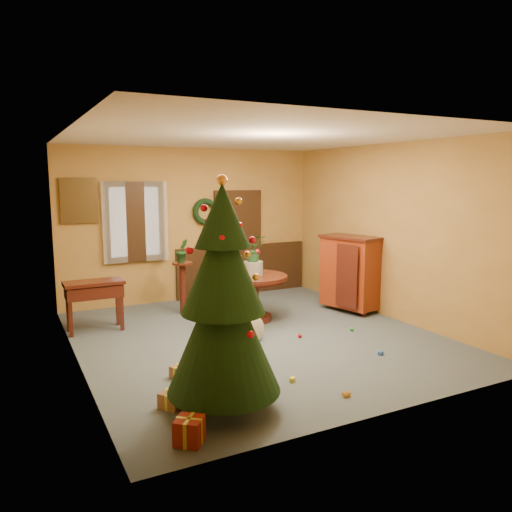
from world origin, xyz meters
TOP-DOWN VIEW (x-y plane):
  - room_envelope at (0.21, 2.70)m, footprint 5.50×5.50m
  - dining_table at (0.35, 0.82)m, footprint 1.11×1.11m
  - urn at (0.35, 0.82)m, footprint 0.31×0.31m
  - centerpiece_plant at (0.35, 0.82)m, footprint 0.38×0.33m
  - chair_near at (-0.25, 0.27)m, footprint 0.42×0.42m
  - chair_far at (0.28, 1.68)m, footprint 0.55×0.55m
  - guitar at (-0.15, -0.15)m, footprint 0.49×0.63m
  - plant_stand at (-0.54, 1.75)m, footprint 0.35×0.35m
  - stand_plant at (-0.54, 1.75)m, footprint 0.25×0.22m
  - christmas_tree at (-1.37, -1.94)m, footprint 1.14×1.14m
  - writing_desk at (-2.07, 1.42)m, footprint 0.88×0.44m
  - sideboard at (2.15, 0.61)m, footprint 0.79×1.14m
  - gift_a at (-1.78, -1.62)m, footprint 0.37×0.36m
  - gift_b at (-1.90, -2.40)m, footprint 0.33×0.33m
  - gift_c at (-1.47, -0.91)m, footprint 0.30×0.27m
  - gift_d at (-0.83, -0.74)m, footprint 0.39×0.25m
  - toy_a at (1.12, -1.42)m, footprint 0.09×0.08m
  - toy_b at (1.44, -0.39)m, footprint 0.06×0.06m
  - toy_c at (-0.38, -1.64)m, footprint 0.09×0.09m
  - toy_d at (0.55, -0.31)m, footprint 0.06×0.06m
  - toy_e at (-0.08, -2.26)m, footprint 0.08×0.05m

SIDE VIEW (x-z plane):
  - toy_a at x=1.12m, z-range 0.00..0.05m
  - toy_c at x=-0.38m, z-range 0.00..0.05m
  - toy_e at x=-0.08m, z-range 0.00..0.05m
  - toy_b at x=1.44m, z-range 0.00..0.06m
  - toy_d at x=0.55m, z-range 0.00..0.06m
  - gift_d at x=-0.83m, z-range 0.00..0.13m
  - gift_c at x=-1.47m, z-range 0.00..0.14m
  - gift_a at x=-1.78m, z-range 0.00..0.16m
  - gift_b at x=-1.90m, z-range 0.00..0.23m
  - guitar at x=-0.15m, z-range 0.01..0.86m
  - chair_near at x=-0.25m, z-range 0.03..0.95m
  - chair_far at x=0.28m, z-range 0.04..1.01m
  - dining_table at x=0.35m, z-range 0.15..0.91m
  - plant_stand at x=-0.54m, z-range 0.11..1.02m
  - writing_desk at x=-2.07m, z-range 0.20..0.98m
  - sideboard at x=2.15m, z-range 0.05..1.38m
  - urn at x=0.35m, z-range 0.76..0.99m
  - stand_plant at x=-0.54m, z-range 0.91..1.31m
  - room_envelope at x=0.21m, z-range -1.63..3.87m
  - christmas_tree at x=-1.37m, z-range -0.06..2.29m
  - centerpiece_plant at x=0.35m, z-range 0.99..1.42m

